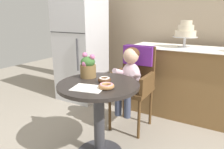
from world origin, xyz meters
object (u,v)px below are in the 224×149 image
at_px(tiered_cake_stand, 185,32).
at_px(refrigerator, 81,45).
at_px(cafe_table, 99,106).
at_px(donut_front, 106,86).
at_px(donut_mid, 104,80).
at_px(flower_vase, 88,67).
at_px(wicker_chair, 135,74).
at_px(seated_child, 129,74).

xyz_separation_m(tiered_cake_stand, refrigerator, (-1.49, -0.20, -0.25)).
distance_m(cafe_table, refrigerator, 1.56).
bearing_deg(cafe_table, refrigerator, 133.67).
relative_size(donut_front, tiered_cake_stand, 0.39).
bearing_deg(refrigerator, donut_front, -44.97).
bearing_deg(donut_mid, flower_vase, 164.74).
relative_size(wicker_chair, donut_mid, 8.12).
bearing_deg(seated_child, tiered_cake_stand, 61.21).
height_order(wicker_chair, seated_child, seated_child).
height_order(cafe_table, donut_mid, donut_mid).
relative_size(donut_front, refrigerator, 0.08).
xyz_separation_m(donut_mid, refrigerator, (-1.08, 1.05, 0.11)).
bearing_deg(tiered_cake_stand, refrigerator, -172.37).
relative_size(wicker_chair, seated_child, 1.31).
xyz_separation_m(cafe_table, refrigerator, (-1.05, 1.10, 0.34)).
relative_size(cafe_table, seated_child, 0.99).
distance_m(seated_child, donut_front, 0.65).
bearing_deg(cafe_table, flower_vase, 150.11).
relative_size(wicker_chair, refrigerator, 0.56).
distance_m(donut_front, tiered_cake_stand, 1.46).
xyz_separation_m(cafe_table, seated_child, (0.04, 0.56, 0.17)).
distance_m(tiered_cake_stand, refrigerator, 1.53).
height_order(seated_child, donut_front, seated_child).
bearing_deg(donut_front, donut_mid, 127.75).
bearing_deg(refrigerator, wicker_chair, -19.57).
bearing_deg(tiered_cake_stand, seated_child, -118.79).
bearing_deg(cafe_table, seated_child, 86.36).
distance_m(flower_vase, refrigerator, 1.31).
relative_size(donut_front, flower_vase, 0.55).
distance_m(seated_child, donut_mid, 0.51).
xyz_separation_m(cafe_table, donut_mid, (0.03, 0.05, 0.24)).
bearing_deg(wicker_chair, flower_vase, -107.74).
bearing_deg(donut_mid, seated_child, 89.49).
bearing_deg(donut_mid, wicker_chair, 89.61).
xyz_separation_m(flower_vase, tiered_cake_stand, (0.63, 1.19, 0.27)).
bearing_deg(seated_child, flower_vase, -116.53).
relative_size(cafe_table, flower_vase, 3.03).
height_order(flower_vase, refrigerator, refrigerator).
distance_m(cafe_table, donut_mid, 0.24).
bearing_deg(wicker_chair, donut_front, -80.69).
distance_m(wicker_chair, tiered_cake_stand, 0.85).
relative_size(donut_mid, flower_vase, 0.49).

